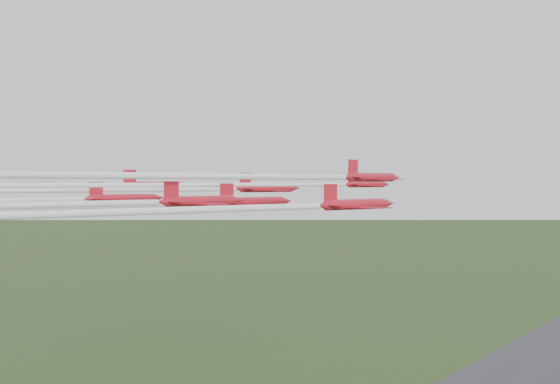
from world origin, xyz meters
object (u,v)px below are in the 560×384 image
Objects in this scene: jet_row2_right at (302,177)px; jet_row3_mid at (169,204)px; jet_row3_right at (295,206)px; jet_lead at (285,185)px; jet_row4_right at (110,203)px; jet_row4_left at (42,200)px; jet_row3_left at (25,186)px; jet_row2_left at (189,189)px.

jet_row3_mid is (-12.34, -8.69, -3.10)m from jet_row2_right.
jet_row2_right is at bearing 132.79° from jet_row3_right.
jet_lead is 1.09× the size of jet_row3_mid.
jet_lead reaches higher than jet_row4_right.
jet_row3_mid is 1.19× the size of jet_row4_left.
jet_row3_left is 1.26× the size of jet_row3_mid.
jet_row2_left is at bearing 69.98° from jet_row3_left.
jet_row4_left is 20.76m from jet_row4_right.
jet_row2_right reaches higher than jet_row3_right.
jet_row4_left reaches higher than jet_row3_mid.
jet_row2_right is 10.62m from jet_row3_right.
jet_row4_left is (-24.33, -17.14, -2.62)m from jet_row2_right.
jet_row2_left is at bearing 137.84° from jet_row3_mid.
jet_row4_left is at bearing -106.67° from jet_lead.
jet_row2_left reaches higher than jet_row3_right.
jet_row2_right is 24.08m from jet_row4_right.
jet_row3_mid is at bearing -168.29° from jet_row3_right.
jet_row4_right is (-4.57, -23.51, -2.51)m from jet_row2_right.
jet_row3_left is at bearing -126.23° from jet_lead.
jet_row2_right reaches higher than jet_row3_mid.
jet_row3_left is 11.38m from jet_row4_left.
jet_row2_right is at bearing 47.91° from jet_row4_left.
jet_lead is 19.34m from jet_row3_mid.
jet_lead is 0.87× the size of jet_row3_left.
jet_lead is at bearing 94.14° from jet_row3_mid.
jet_row3_left is (-34.67, -12.62, -1.13)m from jet_row2_right.
jet_row2_right reaches higher than jet_row4_right.
jet_row4_left is (-14.19, -27.54, -1.71)m from jet_lead.
jet_lead is 1.04× the size of jet_row2_left.
jet_row3_right is (39.90, 3.87, -1.87)m from jet_row3_left.
jet_row3_right is at bearing 28.60° from jet_row4_left.
jet_row2_left reaches higher than jet_row3_mid.
jet_row3_left reaches higher than jet_row3_right.
jet_row2_right is 1.25× the size of jet_row3_right.
jet_row4_right is at bearing -5.12° from jet_row4_left.
jet_lead is 1.34× the size of jet_row4_right.
jet_row3_mid is 1.25× the size of jet_row3_right.
jet_row3_right is at bearing -40.66° from jet_lead.
jet_row2_right is 1.23× the size of jet_row4_right.
jet_row2_left is at bearing 165.84° from jet_row3_right.
jet_row3_left reaches higher than jet_row4_right.
jet_row4_right is (7.77, -14.83, 0.59)m from jet_row3_mid.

